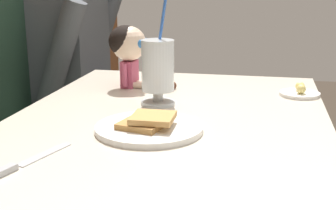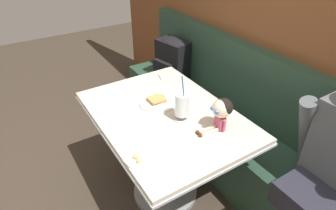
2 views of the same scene
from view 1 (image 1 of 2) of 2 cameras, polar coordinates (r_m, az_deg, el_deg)
diner_table at (r=1.28m, az=0.18°, el=-9.87°), size 1.11×0.81×0.74m
toast_plate at (r=1.09m, az=-2.34°, el=-2.64°), size 0.25×0.25×0.04m
milkshake_glass at (r=1.30m, az=-1.24°, el=4.40°), size 0.10×0.10×0.32m
butter_saucer at (r=1.47m, az=15.63°, el=1.47°), size 0.12×0.12×0.04m
butter_knife at (r=0.92m, az=-18.38°, el=-7.24°), size 0.23×0.08×0.01m
seated_doll at (r=1.51m, az=-4.73°, el=6.99°), size 0.12×0.22×0.20m
diner_patron at (r=2.16m, az=-10.64°, el=5.95°), size 0.55×0.48×0.81m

